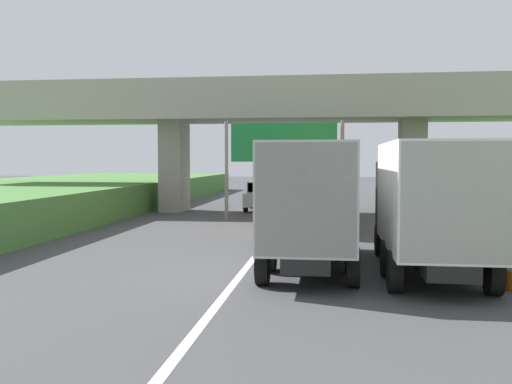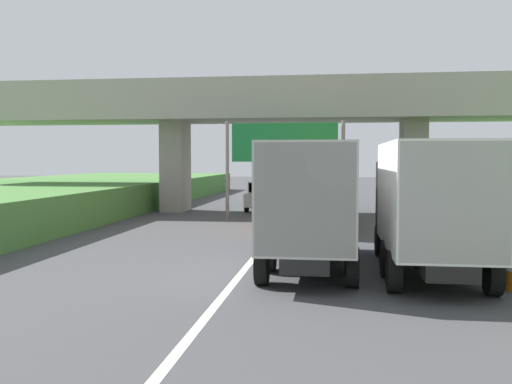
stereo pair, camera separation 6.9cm
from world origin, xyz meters
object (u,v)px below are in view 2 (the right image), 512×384
overhead_highway_sign (284,148)px  car_silver (263,196)px  truck_orange (317,184)px  truck_blue (311,199)px  truck_black (427,201)px  construction_barrel_3 (471,243)px  construction_barrel_4 (441,226)px

overhead_highway_sign → car_silver: size_ratio=1.43×
overhead_highway_sign → truck_orange: size_ratio=0.81×
overhead_highway_sign → truck_blue: size_ratio=0.81×
truck_blue → car_silver: 18.16m
overhead_highway_sign → truck_blue: 12.41m
overhead_highway_sign → truck_orange: 3.40m
truck_black → truck_orange: bearing=107.5°
construction_barrel_3 → construction_barrel_4: same height
truck_blue → car_silver: size_ratio=1.78×
truck_blue → construction_barrel_4: 8.44m
overhead_highway_sign → construction_barrel_3: overhead_highway_sign is taller
truck_blue → construction_barrel_4: truck_blue is taller
truck_blue → truck_black: size_ratio=1.00×
truck_orange → truck_black: (3.18, -10.08, 0.00)m
truck_orange → construction_barrel_3: bearing=-55.9°
truck_blue → car_silver: truck_blue is taller
construction_barrel_4 → construction_barrel_3: bearing=-88.8°
car_silver → construction_barrel_3: bearing=-61.6°
car_silver → truck_orange: bearing=-67.3°
truck_blue → truck_orange: bearing=90.7°
overhead_highway_sign → truck_blue: (1.78, -12.17, -1.64)m
construction_barrel_3 → truck_blue: bearing=-153.8°
truck_black → construction_barrel_4: size_ratio=8.11×
overhead_highway_sign → construction_barrel_3: 12.22m
overhead_highway_sign → car_silver: (-1.73, 5.61, -2.72)m
overhead_highway_sign → truck_black: 13.56m
car_silver → construction_barrel_4: bearing=-53.0°
truck_orange → construction_barrel_4: size_ratio=8.11×
overhead_highway_sign → car_silver: 6.47m
car_silver → construction_barrel_3: car_silver is taller
truck_blue → car_silver: bearing=101.2°
truck_black → construction_barrel_3: size_ratio=8.11×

